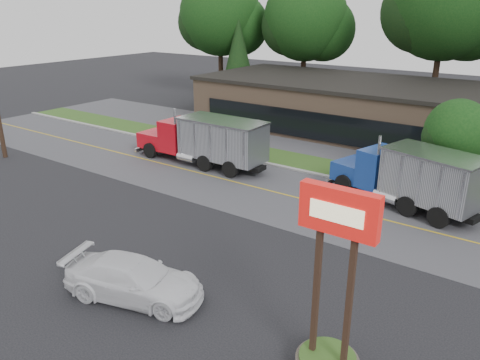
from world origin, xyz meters
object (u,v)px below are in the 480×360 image
(dump_truck_blue, at_px, (412,176))
(rally_car, at_px, (134,279))
(dump_truck_red, at_px, (206,139))
(bilo_sign, at_px, (331,316))

(dump_truck_blue, xyz_separation_m, rally_car, (-5.85, -14.56, -1.03))
(dump_truck_blue, relative_size, rally_car, 1.62)
(dump_truck_red, distance_m, dump_truck_blue, 13.64)
(rally_car, bearing_deg, dump_truck_red, 12.90)
(dump_truck_red, distance_m, rally_car, 15.88)
(bilo_sign, xyz_separation_m, dump_truck_blue, (-1.75, 13.91, -0.22))
(bilo_sign, distance_m, dump_truck_blue, 14.02)
(bilo_sign, bearing_deg, dump_truck_blue, 97.18)
(dump_truck_blue, bearing_deg, bilo_sign, 113.02)
(bilo_sign, bearing_deg, rally_car, -175.16)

